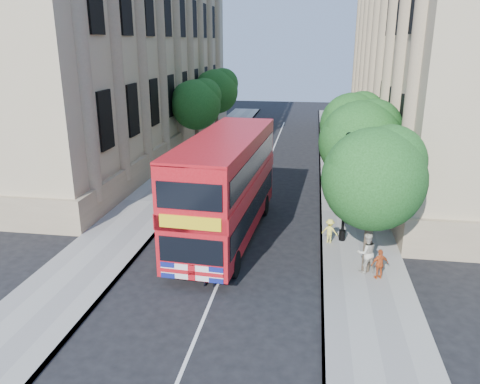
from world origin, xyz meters
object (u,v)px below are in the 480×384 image
at_px(box_van, 215,169).
at_px(police_constable, 209,262).
at_px(double_decker_bus, 226,184).
at_px(woman_pedestrian, 366,252).
at_px(lamp_post, 345,192).

height_order(box_van, police_constable, box_van).
relative_size(double_decker_bus, police_constable, 5.34).
bearing_deg(woman_pedestrian, double_decker_bus, -44.27).
xyz_separation_m(box_van, woman_pedestrian, (8.34, -10.13, -0.45)).
height_order(lamp_post, police_constable, lamp_post).
bearing_deg(box_van, police_constable, -79.09).
height_order(double_decker_bus, police_constable, double_decker_bus).
distance_m(box_van, woman_pedestrian, 13.13).
bearing_deg(double_decker_bus, woman_pedestrian, -20.44).
bearing_deg(box_van, lamp_post, -42.65).
bearing_deg(double_decker_bus, police_constable, -84.06).
bearing_deg(lamp_post, double_decker_bus, -176.69).
bearing_deg(police_constable, double_decker_bus, -90.85).
xyz_separation_m(box_van, police_constable, (2.27, -12.03, -0.42)).
xyz_separation_m(lamp_post, woman_pedestrian, (0.77, -3.10, -1.53)).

